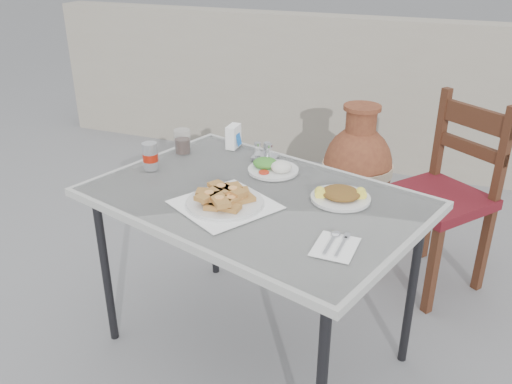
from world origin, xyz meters
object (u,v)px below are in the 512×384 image
at_px(terracotta_urn, 357,169).
at_px(pide_plate, 225,198).
at_px(napkin_holder, 233,136).
at_px(cola_glass, 183,143).
at_px(salad_rice_plate, 273,167).
at_px(chair, 443,194).
at_px(condiment_caddy, 265,153).
at_px(salad_chopped_plate, 341,195).
at_px(cafe_table, 254,206).
at_px(soda_can, 150,156).

bearing_deg(terracotta_urn, pide_plate, -97.75).
bearing_deg(napkin_holder, pide_plate, -70.73).
xyz_separation_m(pide_plate, cola_glass, (-0.43, 0.44, 0.02)).
xyz_separation_m(salad_rice_plate, chair, (0.72, 0.65, -0.29)).
relative_size(pide_plate, chair, 0.45).
height_order(pide_plate, condiment_caddy, condiment_caddy).
bearing_deg(salad_chopped_plate, cafe_table, -166.73).
distance_m(pide_plate, napkin_holder, 0.64).
relative_size(cola_glass, chair, 0.11).
bearing_deg(cafe_table, soda_can, 172.60).
bearing_deg(cola_glass, chair, 26.35).
height_order(salad_rice_plate, terracotta_urn, salad_rice_plate).
bearing_deg(pide_plate, soda_can, 156.05).
bearing_deg(salad_rice_plate, soda_can, -160.82).
distance_m(salad_chopped_plate, chair, 0.95).
bearing_deg(salad_rice_plate, chair, 42.09).
height_order(cafe_table, cola_glass, cola_glass).
distance_m(cafe_table, chair, 1.17).
height_order(condiment_caddy, terracotta_urn, condiment_caddy).
height_order(chair, terracotta_urn, chair).
xyz_separation_m(salad_chopped_plate, chair, (0.37, 0.82, -0.29)).
bearing_deg(salad_rice_plate, cafe_table, -87.16).
height_order(condiment_caddy, chair, chair).
bearing_deg(terracotta_urn, cola_glass, -119.42).
bearing_deg(chair, terracotta_urn, 172.64).
bearing_deg(terracotta_urn, napkin_holder, -114.37).
xyz_separation_m(salad_rice_plate, condiment_caddy, (-0.09, 0.13, 0.01)).
xyz_separation_m(cafe_table, chair, (0.71, 0.90, -0.22)).
bearing_deg(soda_can, chair, 33.85).
relative_size(cafe_table, salad_rice_plate, 6.67).
xyz_separation_m(salad_chopped_plate, condiment_caddy, (-0.44, 0.30, 0.01)).
relative_size(salad_chopped_plate, napkin_holder, 2.12).
bearing_deg(cafe_table, condiment_caddy, 104.69).
height_order(salad_chopped_plate, terracotta_urn, salad_chopped_plate).
distance_m(chair, terracotta_urn, 0.80).
height_order(soda_can, cola_glass, soda_can).
height_order(pide_plate, terracotta_urn, pide_plate).
bearing_deg(napkin_holder, condiment_caddy, -24.99).
relative_size(cafe_table, terracotta_urn, 1.90).
bearing_deg(pide_plate, terracotta_urn, 82.25).
distance_m(soda_can, terracotta_urn, 1.61).
xyz_separation_m(condiment_caddy, chair, (0.81, 0.53, -0.30)).
height_order(salad_rice_plate, condiment_caddy, condiment_caddy).
bearing_deg(cafe_table, salad_chopped_plate, 13.27).
relative_size(salad_rice_plate, salad_chopped_plate, 0.96).
height_order(salad_chopped_plate, napkin_holder, napkin_holder).
distance_m(cafe_table, cola_glass, 0.59).
bearing_deg(terracotta_urn, chair, -43.97).
xyz_separation_m(napkin_holder, condiment_caddy, (0.20, -0.09, -0.03)).
distance_m(cola_glass, terracotta_urn, 1.40).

